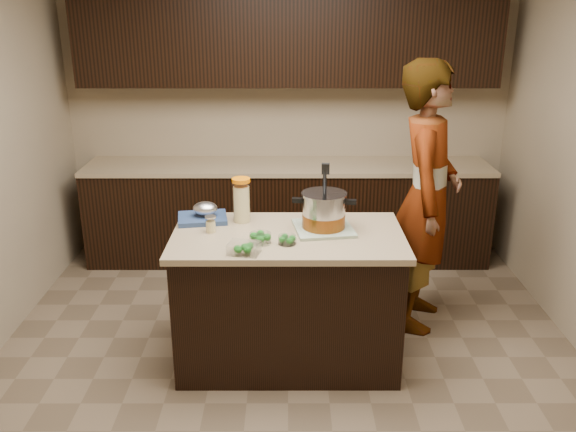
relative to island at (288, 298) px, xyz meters
name	(u,v)px	position (x,y,z in m)	size (l,w,h in m)	color
ground_plane	(288,357)	(0.00, 0.00, -0.45)	(4.00, 4.00, 0.00)	brown
room_shell	(288,104)	(0.00, 0.00, 1.26)	(4.04, 4.04, 2.72)	tan
back_cabinets	(288,159)	(0.00, 1.74, 0.49)	(3.60, 0.63, 2.33)	black
island	(288,298)	(0.00, 0.00, 0.00)	(1.46, 0.81, 0.90)	black
dish_towel	(324,228)	(0.23, 0.07, 0.46)	(0.36, 0.36, 0.02)	#52764F
stock_pot	(324,213)	(0.23, 0.07, 0.56)	(0.41, 0.32, 0.41)	#B7B7BC
lemonade_pitcher	(242,202)	(-0.31, 0.23, 0.58)	(0.15, 0.15, 0.29)	#D9C884
mason_jar	(211,224)	(-0.49, 0.03, 0.50)	(0.09, 0.09, 0.11)	#D9C884
broccoli_tub_left	(260,239)	(-0.17, -0.15, 0.48)	(0.16, 0.16, 0.06)	silver
broccoli_tub_right	(287,240)	(0.00, -0.16, 0.47)	(0.12, 0.12, 0.05)	silver
broccoli_tub_rect	(244,249)	(-0.26, -0.31, 0.48)	(0.20, 0.17, 0.06)	silver
blue_tray	(204,215)	(-0.56, 0.25, 0.49)	(0.36, 0.30, 0.12)	navy
person	(427,198)	(0.98, 0.52, 0.51)	(0.70, 0.46, 1.93)	gray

